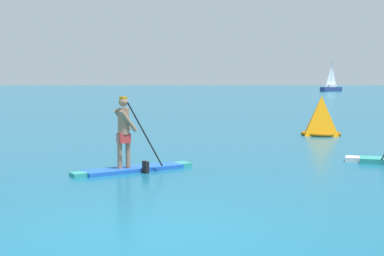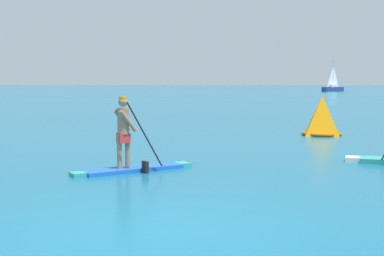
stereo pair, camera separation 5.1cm
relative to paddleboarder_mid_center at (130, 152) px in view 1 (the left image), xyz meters
name	(u,v)px [view 1 (the left image)]	position (x,y,z in m)	size (l,w,h in m)	color
ground	(151,234)	(0.75, -4.97, -0.43)	(440.00, 440.00, 0.00)	#145B7A
paddleboarder_mid_center	(130,152)	(0.00, 0.00, 0.00)	(2.71, 1.85, 1.77)	blue
race_marker_buoy	(321,117)	(6.45, 7.95, 0.24)	(1.73, 1.73, 1.49)	orange
sailboat_right_horizon	(331,87)	(29.06, 87.14, 0.37)	(4.69, 3.62, 5.88)	navy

